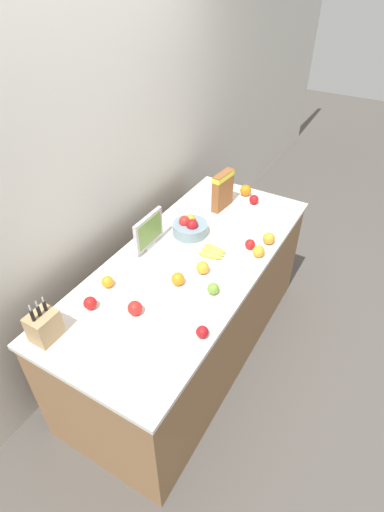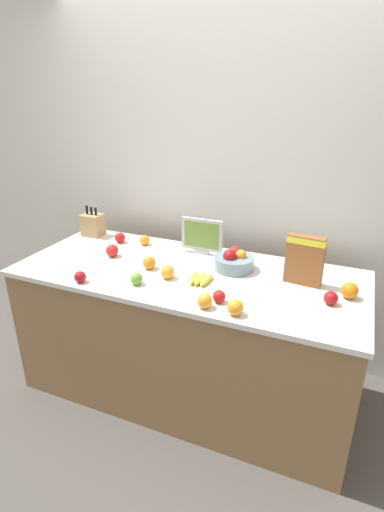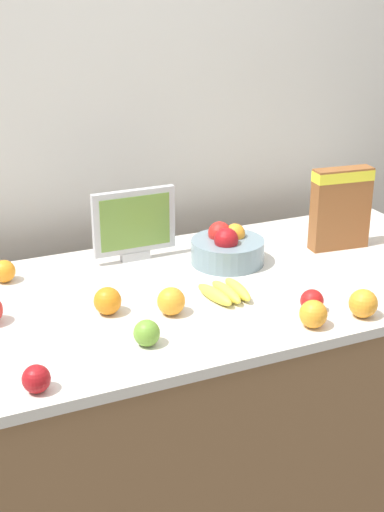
% 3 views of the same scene
% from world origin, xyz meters
% --- Properties ---
extents(ground_plane, '(14.00, 14.00, 0.00)m').
position_xyz_m(ground_plane, '(0.00, 0.00, 0.00)').
color(ground_plane, '#514C47').
extents(wall_back, '(9.00, 0.06, 2.60)m').
position_xyz_m(wall_back, '(0.00, 0.66, 1.30)').
color(wall_back, silver).
rests_on(wall_back, ground_plane).
extents(counter, '(2.10, 0.89, 0.89)m').
position_xyz_m(counter, '(0.00, 0.00, 0.44)').
color(counter, olive).
rests_on(counter, ground_plane).
extents(knife_block, '(0.15, 0.12, 0.27)m').
position_xyz_m(knife_block, '(-0.91, 0.31, 0.97)').
color(knife_block, tan).
rests_on(knife_block, counter).
extents(small_monitor, '(0.28, 0.03, 0.24)m').
position_xyz_m(small_monitor, '(-0.02, 0.29, 1.02)').
color(small_monitor, '#B7B7BC').
rests_on(small_monitor, counter).
extents(cereal_box, '(0.21, 0.08, 0.29)m').
position_xyz_m(cereal_box, '(0.67, 0.11, 1.04)').
color(cereal_box, brown).
rests_on(cereal_box, counter).
extents(fruit_bowl, '(0.24, 0.24, 0.13)m').
position_xyz_m(fruit_bowl, '(0.25, 0.14, 0.94)').
color(fruit_bowl, gray).
rests_on(fruit_bowl, counter).
extents(banana_bunch, '(0.13, 0.17, 0.04)m').
position_xyz_m(banana_bunch, '(0.13, -0.10, 0.91)').
color(banana_bunch, yellow).
rests_on(banana_bunch, counter).
extents(apple_near_bananas, '(0.07, 0.07, 0.07)m').
position_xyz_m(apple_near_bananas, '(0.84, -0.08, 0.92)').
color(apple_near_bananas, '#A31419').
rests_on(apple_near_bananas, counter).
extents(apple_middle, '(0.07, 0.07, 0.07)m').
position_xyz_m(apple_middle, '(-0.64, 0.26, 0.92)').
color(apple_middle, red).
rests_on(apple_middle, counter).
extents(apple_rightmost, '(0.07, 0.07, 0.07)m').
position_xyz_m(apple_rightmost, '(0.31, -0.28, 0.92)').
color(apple_rightmost, red).
rests_on(apple_rightmost, counter).
extents(apple_by_knife_block, '(0.07, 0.07, 0.07)m').
position_xyz_m(apple_by_knife_block, '(-0.50, -0.38, 0.92)').
color(apple_by_knife_block, '#A31419').
rests_on(apple_by_knife_block, counter).
extents(apple_leftmost, '(0.07, 0.07, 0.07)m').
position_xyz_m(apple_leftmost, '(-0.19, -0.27, 0.92)').
color(apple_leftmost, '#6B9E33').
rests_on(apple_leftmost, counter).
extents(apple_front, '(0.08, 0.08, 0.08)m').
position_xyz_m(apple_front, '(-0.55, 0.02, 0.93)').
color(apple_front, red).
rests_on(apple_front, counter).
extents(orange_mid_right, '(0.08, 0.08, 0.08)m').
position_xyz_m(orange_mid_right, '(0.26, -0.36, 0.93)').
color(orange_mid_right, orange).
rests_on(orange_mid_right, counter).
extents(orange_near_bowl, '(0.08, 0.08, 0.08)m').
position_xyz_m(orange_near_bowl, '(0.42, -0.37, 0.93)').
color(orange_near_bowl, orange).
rests_on(orange_near_bowl, counter).
extents(orange_by_cereal, '(0.08, 0.08, 0.08)m').
position_xyz_m(orange_by_cereal, '(-0.23, -0.06, 0.93)').
color(orange_by_cereal, orange).
rests_on(orange_by_cereal, counter).
extents(orange_back_center, '(0.07, 0.07, 0.07)m').
position_xyz_m(orange_back_center, '(-0.45, 0.29, 0.92)').
color(orange_back_center, orange).
rests_on(orange_back_center, counter).
extents(orange_front_left, '(0.09, 0.09, 0.09)m').
position_xyz_m(orange_front_left, '(0.92, 0.03, 0.93)').
color(orange_front_left, orange).
rests_on(orange_front_left, counter).
extents(orange_mid_left, '(0.08, 0.08, 0.08)m').
position_xyz_m(orange_mid_left, '(-0.07, -0.13, 0.93)').
color(orange_mid_left, orange).
rests_on(orange_mid_left, counter).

